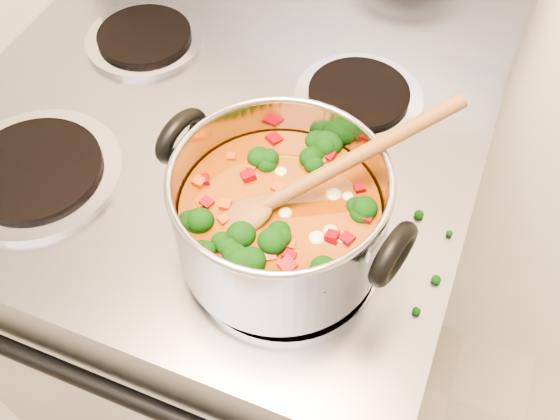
% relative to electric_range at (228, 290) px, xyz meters
% --- Properties ---
extents(electric_range, '(0.75, 0.68, 1.08)m').
position_rel_electric_range_xyz_m(electric_range, '(0.00, 0.00, 0.00)').
color(electric_range, gray).
rests_on(electric_range, ground).
extents(stockpot, '(0.30, 0.24, 0.15)m').
position_rel_electric_range_xyz_m(stockpot, '(0.17, -0.15, 0.53)').
color(stockpot, '#A8A8B0').
rests_on(stockpot, electric_range).
extents(wooden_spoon, '(0.24, 0.22, 0.12)m').
position_rel_electric_range_xyz_m(wooden_spoon, '(0.19, -0.13, 0.57)').
color(wooden_spoon, brown).
rests_on(wooden_spoon, stockpot).
extents(cooktop_crumbs, '(0.11, 0.31, 0.01)m').
position_rel_electric_range_xyz_m(cooktop_crumbs, '(0.11, -0.14, 0.46)').
color(cooktop_crumbs, black).
rests_on(cooktop_crumbs, electric_range).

